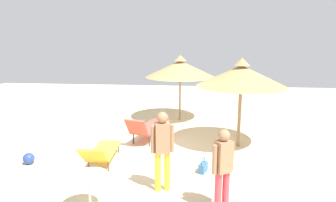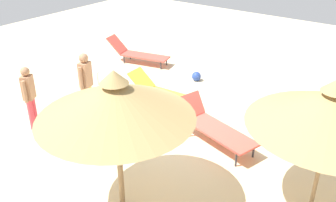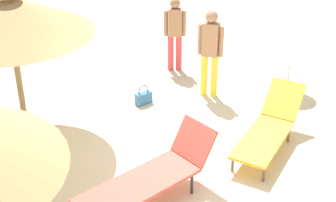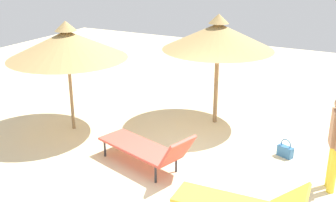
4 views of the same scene
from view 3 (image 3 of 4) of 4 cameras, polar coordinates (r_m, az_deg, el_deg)
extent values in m
cube|color=beige|center=(7.71, 2.78, -7.84)|extent=(24.00, 24.00, 0.10)
cylinder|color=olive|center=(8.28, -16.90, 2.89)|extent=(0.10, 0.10, 2.23)
cone|color=tan|center=(7.92, -17.90, 9.43)|extent=(2.58, 2.58, 0.60)
cube|color=gold|center=(7.89, 10.86, -4.40)|extent=(0.67, 1.48, 0.05)
cylinder|color=brown|center=(7.44, 10.97, -8.17)|extent=(0.04, 0.04, 0.27)
cylinder|color=brown|center=(7.56, 7.45, -7.17)|extent=(0.04, 0.04, 0.27)
cylinder|color=brown|center=(8.42, 13.71, -3.76)|extent=(0.04, 0.04, 0.27)
cylinder|color=brown|center=(8.53, 10.56, -2.96)|extent=(0.04, 0.04, 0.27)
cube|color=gold|center=(8.59, 13.19, 0.19)|extent=(0.62, 0.60, 0.50)
cube|color=#CC4C3F|center=(6.72, -3.43, -9.65)|extent=(1.11, 1.87, 0.05)
cylinder|color=#2D2D33|center=(7.06, 2.77, -9.49)|extent=(0.04, 0.04, 0.34)
cylinder|color=#2D2D33|center=(7.38, -0.17, -7.57)|extent=(0.04, 0.04, 0.34)
cube|color=#CC4C3F|center=(7.11, 3.00, -4.60)|extent=(0.71, 0.50, 0.51)
cylinder|color=yellow|center=(9.57, 4.19, 3.04)|extent=(0.13, 0.13, 0.85)
cylinder|color=yellow|center=(9.53, 5.35, 2.88)|extent=(0.13, 0.13, 0.85)
cube|color=#A57554|center=(9.26, 4.95, 7.12)|extent=(0.35, 0.29, 0.64)
sphere|color=#A57554|center=(9.11, 5.06, 9.66)|extent=(0.23, 0.23, 0.23)
cylinder|color=#A57554|center=(9.31, 3.74, 7.12)|extent=(0.09, 0.09, 0.59)
cylinder|color=#A57554|center=(9.23, 6.16, 6.83)|extent=(0.09, 0.09, 0.59)
cylinder|color=#D83F4C|center=(10.63, 0.31, 5.59)|extent=(0.13, 0.13, 0.79)
cylinder|color=#D83F4C|center=(10.63, 1.25, 5.58)|extent=(0.13, 0.13, 0.79)
cube|color=#A57554|center=(10.39, 0.81, 9.09)|extent=(0.35, 0.33, 0.59)
sphere|color=#A57554|center=(10.26, 0.82, 11.20)|extent=(0.21, 0.21, 0.21)
cylinder|color=#A57554|center=(10.40, -0.24, 8.95)|extent=(0.09, 0.09, 0.54)
cylinder|color=#A57554|center=(10.40, 1.85, 8.94)|extent=(0.09, 0.09, 0.54)
cube|color=#336699|center=(9.35, -2.83, 0.30)|extent=(0.24, 0.35, 0.23)
torus|color=#336699|center=(9.27, -2.85, 1.20)|extent=(0.10, 0.22, 0.23)
cylinder|color=silver|center=(9.80, 13.93, 4.74)|extent=(0.72, 0.72, 0.02)
cylinder|color=silver|center=(9.95, 13.69, 2.82)|extent=(0.05, 0.05, 0.70)
cylinder|color=silver|center=(10.10, 13.47, 1.08)|extent=(0.51, 0.51, 0.02)
camera|label=1|loc=(14.52, 14.60, 22.35)|focal=32.89mm
camera|label=2|loc=(9.62, -55.65, 18.48)|focal=39.78mm
camera|label=4|loc=(8.71, 54.59, 13.36)|focal=44.51mm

